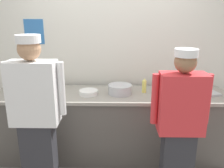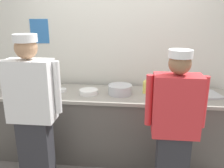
{
  "view_description": "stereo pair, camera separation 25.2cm",
  "coord_description": "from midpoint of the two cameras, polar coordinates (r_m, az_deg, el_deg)",
  "views": [
    {
      "loc": [
        0.07,
        -2.54,
        1.89
      ],
      "look_at": [
        0.02,
        0.34,
        1.04
      ],
      "focal_mm": 37.77,
      "sensor_mm": 36.0,
      "label": 1
    },
    {
      "loc": [
        0.32,
        -2.52,
        1.89
      ],
      "look_at": [
        0.02,
        0.34,
        1.04
      ],
      "focal_mm": 37.77,
      "sensor_mm": 36.0,
      "label": 2
    }
  ],
  "objects": [
    {
      "name": "ramekin_green_sauce",
      "position": [
        3.02,
        10.36,
        -2.33
      ],
      "size": [
        0.11,
        0.11,
        0.05
      ],
      "color": "white",
      "rests_on": "prep_counter"
    },
    {
      "name": "squeeze_bottle_primary",
      "position": [
        3.45,
        -23.41,
        0.16
      ],
      "size": [
        0.06,
        0.06,
        0.2
      ],
      "color": "#E5E066",
      "rests_on": "prep_counter"
    },
    {
      "name": "ramekin_red_sauce",
      "position": [
        3.38,
        -25.54,
        -1.78
      ],
      "size": [
        0.09,
        0.09,
        0.04
      ],
      "color": "white",
      "rests_on": "prep_counter"
    },
    {
      "name": "plate_stack_rear",
      "position": [
        3.23,
        -17.95,
        -1.6
      ],
      "size": [
        0.21,
        0.21,
        0.06
      ],
      "color": "white",
      "rests_on": "prep_counter"
    },
    {
      "name": "prep_counter",
      "position": [
        3.25,
        -2.54,
        -9.8
      ],
      "size": [
        3.06,
        0.71,
        0.9
      ],
      "color": "#56514C",
      "rests_on": "ground"
    },
    {
      "name": "squeeze_bottle_secondary",
      "position": [
        3.09,
        5.5,
        -0.44
      ],
      "size": [
        0.06,
        0.06,
        0.19
      ],
      "color": "#E5E066",
      "rests_on": "prep_counter"
    },
    {
      "name": "chef_near_left",
      "position": [
        2.59,
        -20.72,
        -6.8
      ],
      "size": [
        0.62,
        0.24,
        1.71
      ],
      "color": "#2D2D33",
      "rests_on": "ground"
    },
    {
      "name": "wall_back",
      "position": [
        3.44,
        -2.24,
        7.92
      ],
      "size": [
        4.8,
        0.11,
        2.76
      ],
      "color": "silver",
      "rests_on": "ground"
    },
    {
      "name": "sheet_tray",
      "position": [
        3.21,
        17.77,
        -2.03
      ],
      "size": [
        0.57,
        0.43,
        0.02
      ],
      "primitive_type": "cube",
      "rotation": [
        0.0,
        0.0,
        0.23
      ],
      "color": "#B7BABF",
      "rests_on": "prep_counter"
    },
    {
      "name": "ramekin_orange_sauce",
      "position": [
        3.07,
        -16.65,
        -2.48
      ],
      "size": [
        0.09,
        0.09,
        0.05
      ],
      "color": "white",
      "rests_on": "prep_counter"
    },
    {
      "name": "chefs_knife",
      "position": [
        3.03,
        11.48,
        -2.74
      ],
      "size": [
        0.28,
        0.03,
        0.02
      ],
      "color": "#B7BABF",
      "rests_on": "prep_counter"
    },
    {
      "name": "ramekin_yellow_sauce",
      "position": [
        3.17,
        -14.43,
        -1.76
      ],
      "size": [
        0.1,
        0.1,
        0.04
      ],
      "color": "white",
      "rests_on": "prep_counter"
    },
    {
      "name": "chef_center",
      "position": [
        2.44,
        13.28,
        -9.32
      ],
      "size": [
        0.58,
        0.24,
        1.59
      ],
      "color": "#2D2D33",
      "rests_on": "ground"
    },
    {
      "name": "mixing_bowl_steel",
      "position": [
        3.03,
        -0.44,
        -1.34
      ],
      "size": [
        0.3,
        0.3,
        0.12
      ],
      "primitive_type": "cylinder",
      "color": "#B7BABF",
      "rests_on": "prep_counter"
    },
    {
      "name": "plate_stack_front",
      "position": [
        3.03,
        -8.08,
        -2.07
      ],
      "size": [
        0.24,
        0.24,
        0.06
      ],
      "color": "white",
      "rests_on": "prep_counter"
    }
  ]
}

